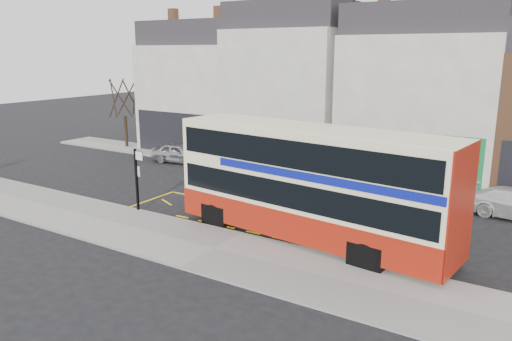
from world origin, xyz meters
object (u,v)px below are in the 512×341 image
Objects in this scene: bus_stop_post at (137,174)px; car_grey at (333,177)px; double_decker_bus at (311,183)px; car_silver at (179,153)px; street_tree_right at (448,118)px; street_tree_left at (123,88)px.

car_grey is (6.11, 9.05, -1.32)m from bus_stop_post.
car_silver is (-14.23, 8.50, -1.80)m from double_decker_bus.
car_grey is at bearing -100.98° from car_silver.
street_tree_right is (11.31, 12.89, 2.01)m from bus_stop_post.
street_tree_right is at bearing -72.82° from car_grey.
double_decker_bus is at bearing -25.96° from street_tree_left.
double_decker_bus is 3.15× the size of car_grey.
car_silver is at bearing 68.51° from car_grey.
double_decker_bus is 16.68m from car_silver.
street_tree_right is at bearing -87.43° from car_silver.
street_tree_left reaches higher than street_tree_right.
street_tree_right is at bearing 83.79° from double_decker_bus.
double_decker_bus is at bearing 13.42° from bus_stop_post.
car_silver is 0.57× the size of street_tree_left.
street_tree_left is (-7.15, 1.91, 4.10)m from car_silver.
street_tree_left is at bearing 144.80° from bus_stop_post.
bus_stop_post is at bearing 126.79° from car_grey.
car_silver reaches higher than car_grey.
street_tree_right is at bearing 3.46° from street_tree_left.
double_decker_bus is 8.62m from car_grey.
bus_stop_post reaches higher than car_silver.
car_silver is 0.69× the size of street_tree_right.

